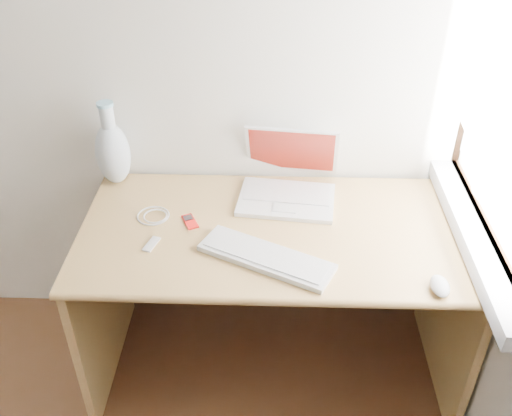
{
  "coord_description": "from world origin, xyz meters",
  "views": [
    {
      "loc": [
        1.01,
        -0.24,
        1.98
      ],
      "look_at": [
        0.95,
        1.35,
        0.85
      ],
      "focal_mm": 40.0,
      "sensor_mm": 36.0,
      "label": 1
    }
  ],
  "objects_px": {
    "desk": "(275,259)",
    "vase": "(113,151)",
    "laptop": "(287,183)",
    "external_keyboard": "(266,257)"
  },
  "relations": [
    {
      "from": "desk",
      "to": "vase",
      "type": "height_order",
      "value": "vase"
    },
    {
      "from": "vase",
      "to": "desk",
      "type": "bearing_deg",
      "value": -17.96
    },
    {
      "from": "laptop",
      "to": "vase",
      "type": "height_order",
      "value": "vase"
    },
    {
      "from": "laptop",
      "to": "vase",
      "type": "distance_m",
      "value": 0.69
    },
    {
      "from": "desk",
      "to": "external_keyboard",
      "type": "distance_m",
      "value": 0.34
    },
    {
      "from": "vase",
      "to": "laptop",
      "type": "bearing_deg",
      "value": -6.09
    },
    {
      "from": "laptop",
      "to": "external_keyboard",
      "type": "bearing_deg",
      "value": -93.75
    },
    {
      "from": "laptop",
      "to": "desk",
      "type": "bearing_deg",
      "value": -98.89
    },
    {
      "from": "desk",
      "to": "external_keyboard",
      "type": "height_order",
      "value": "external_keyboard"
    },
    {
      "from": "desk",
      "to": "vase",
      "type": "distance_m",
      "value": 0.76
    }
  ]
}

